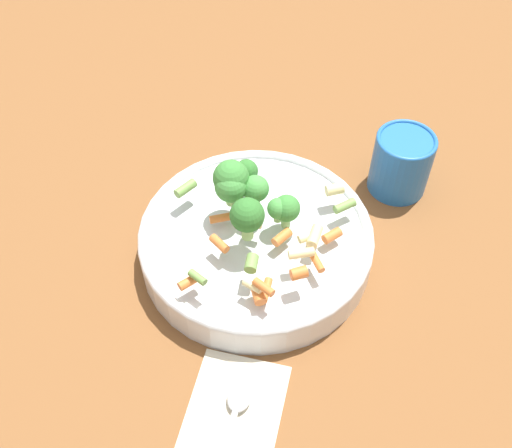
{
  "coord_description": "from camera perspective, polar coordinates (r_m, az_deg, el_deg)",
  "views": [
    {
      "loc": [
        0.2,
        0.43,
        0.62
      ],
      "look_at": [
        0.0,
        0.0,
        0.06
      ],
      "focal_mm": 42.0,
      "sensor_mm": 36.0,
      "label": 1
    }
  ],
  "objects": [
    {
      "name": "pasta_salad",
      "position": [
        0.72,
        -0.48,
        2.24
      ],
      "size": [
        0.24,
        0.21,
        0.08
      ],
      "color": "#8CB766",
      "rests_on": "bowl"
    },
    {
      "name": "napkin",
      "position": [
        0.67,
        -2.36,
        -18.32
      ],
      "size": [
        0.17,
        0.18,
        0.01
      ],
      "color": "beige",
      "rests_on": "ground_plane"
    },
    {
      "name": "bowl",
      "position": [
        0.76,
        0.0,
        -1.6
      ],
      "size": [
        0.3,
        0.3,
        0.05
      ],
      "color": "silver",
      "rests_on": "ground_plane"
    },
    {
      "name": "cup",
      "position": [
        0.85,
        13.68,
        5.73
      ],
      "size": [
        0.08,
        0.08,
        0.09
      ],
      "color": "#2366B2",
      "rests_on": "ground_plane"
    },
    {
      "name": "spoon",
      "position": [
        0.66,
        -2.33,
        -18.44
      ],
      "size": [
        0.11,
        0.13,
        0.01
      ],
      "rotation": [
        0.0,
        0.0,
        10.31
      ],
      "color": "silver",
      "rests_on": "napkin"
    },
    {
      "name": "ground_plane",
      "position": [
        0.78,
        0.0,
        -2.83
      ],
      "size": [
        3.0,
        3.0,
        0.0
      ],
      "primitive_type": "plane",
      "color": "brown"
    }
  ]
}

